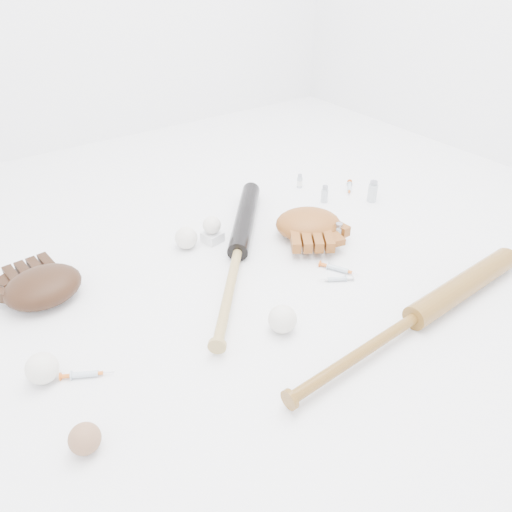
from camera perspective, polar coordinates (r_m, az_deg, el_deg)
bat_dark at (r=1.70m, az=-2.09°, el=0.56°), size 0.69×0.80×0.07m
bat_wood at (r=1.49m, az=17.76°, el=-6.68°), size 1.02×0.13×0.07m
glove_dark at (r=1.65m, az=-23.16°, el=-3.19°), size 0.30×0.30×0.10m
glove_tan at (r=1.84m, az=6.00°, el=3.68°), size 0.39×0.39×0.10m
trading_card at (r=1.80m, az=-27.11°, el=-2.85°), size 0.07×0.09×0.00m
pedestal at (r=1.82m, az=-5.00°, el=2.18°), size 0.08×0.08×0.04m
baseball_on_pedestal at (r=1.79m, az=-5.08°, el=3.55°), size 0.07×0.07×0.07m
baseball_left at (r=1.38m, az=-23.26°, el=-11.71°), size 0.08×0.08×0.08m
baseball_upper at (r=1.78m, az=-7.99°, el=2.06°), size 0.08×0.08×0.08m
baseball_mid at (r=1.41m, az=3.04°, el=-7.21°), size 0.08×0.08×0.08m
baseball_aged at (r=1.21m, az=-18.99°, el=-19.14°), size 0.07×0.07×0.07m
syringe_0 at (r=1.37m, az=-18.96°, el=-12.68°), size 0.14×0.09×0.02m
syringe_1 at (r=1.63m, az=9.22°, el=-2.61°), size 0.13×0.09×0.02m
syringe_2 at (r=1.96m, az=-1.03°, el=4.43°), size 0.14×0.11×0.02m
syringe_3 at (r=1.68m, az=9.36°, el=-1.44°), size 0.10×0.15×0.02m
syringe_4 at (r=2.23m, az=10.63°, el=7.69°), size 0.13×0.12×0.02m
vial_0 at (r=2.21m, az=5.02°, el=8.55°), size 0.02×0.02×0.06m
vial_1 at (r=2.09m, az=7.85°, el=7.04°), size 0.03×0.03×0.07m
vial_2 at (r=1.82m, az=9.39°, el=2.62°), size 0.03×0.03×0.08m
vial_3 at (r=2.13m, az=13.19°, el=7.22°), size 0.04×0.04×0.09m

